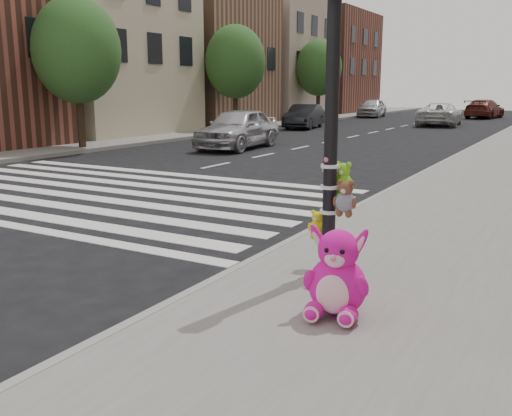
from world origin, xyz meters
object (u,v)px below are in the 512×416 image
Objects in this scene: car_silver_far at (238,128)px; car_dark_far at (304,116)px; red_teddy at (352,312)px; signal_pole at (334,138)px; car_white_near at (440,114)px; pink_bunny at (337,279)px.

car_silver_far is 1.11× the size of car_dark_far.
red_teddy is 0.04× the size of car_dark_far.
signal_pole is 15.70m from car_silver_far.
signal_pole reaches higher than car_silver_far.
car_white_near is (-6.06, 31.77, 0.48)m from red_teddy.
signal_pole is 21.61× the size of red_teddy.
pink_bunny is 32.23m from car_white_near.
car_white_near is at bearing 72.84° from car_silver_far.
car_dark_far reaches higher than red_teddy.
signal_pole reaches higher than red_teddy.
car_dark_far is at bearing 39.77° from car_white_near.
car_silver_far reaches higher than car_white_near.
car_silver_far is 11.58m from car_dark_far.
car_silver_far is 0.91× the size of car_white_near.
car_dark_far is 8.96m from car_white_near.
car_dark_far is at bearing 84.64° from red_teddy.
car_dark_far is (-12.14, 25.31, 0.17)m from pink_bunny.
pink_bunny is 0.20× the size of car_silver_far.
red_teddy is at bearing -29.20° from pink_bunny.
signal_pole reaches higher than car_white_near.
pink_bunny is at bearing -73.80° from car_dark_far.
red_teddy is 32.34m from car_white_near.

